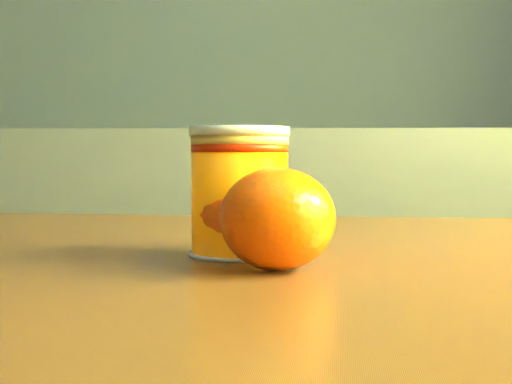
{
  "coord_description": "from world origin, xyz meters",
  "views": [
    {
      "loc": [
        0.86,
        -0.21,
        0.85
      ],
      "look_at": [
        0.84,
        0.32,
        0.82
      ],
      "focal_mm": 50.0,
      "sensor_mm": 36.0,
      "label": 1
    }
  ],
  "objects": [
    {
      "name": "orange_back",
      "position": [
        0.86,
        0.24,
        0.8
      ],
      "size": [
        0.07,
        0.07,
        0.06
      ],
      "primitive_type": "ellipsoid",
      "rotation": [
        0.0,
        0.0,
        -0.16
      ],
      "color": "#FF5005",
      "rests_on": "table"
    },
    {
      "name": "orange_front",
      "position": [
        0.83,
        0.3,
        0.81
      ],
      "size": [
        0.08,
        0.08,
        0.06
      ],
      "primitive_type": "ellipsoid",
      "rotation": [
        0.0,
        0.0,
        0.11
      ],
      "color": "#FF5005",
      "rests_on": "table"
    },
    {
      "name": "juice_glass",
      "position": [
        0.83,
        0.31,
        0.82
      ],
      "size": [
        0.07,
        0.07,
        0.09
      ],
      "rotation": [
        0.0,
        0.0,
        -0.36
      ],
      "color": "orange",
      "rests_on": "table"
    },
    {
      "name": "orange_extra",
      "position": [
        0.86,
        0.24,
        0.81
      ],
      "size": [
        0.09,
        0.09,
        0.07
      ],
      "primitive_type": "ellipsoid",
      "rotation": [
        0.0,
        0.0,
        0.31
      ],
      "color": "#FF5005",
      "rests_on": "table"
    }
  ]
}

